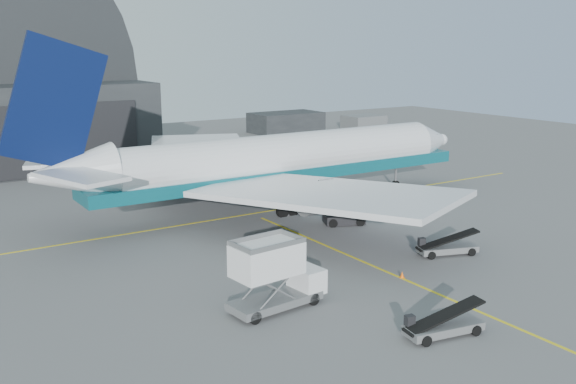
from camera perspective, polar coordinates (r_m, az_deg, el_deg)
ground at (r=51.79m, az=7.96°, el=-6.70°), size 200.00×200.00×0.00m
taxi_lines at (r=61.39m, az=0.19°, el=-3.41°), size 80.00×42.12×0.02m
distant_bldg_a at (r=130.51m, az=-0.18°, el=5.34°), size 14.00×8.00×4.00m
distant_bldg_b at (r=137.34m, az=6.73°, el=5.63°), size 8.00×6.00×2.80m
airliner at (r=68.13m, az=-1.62°, el=2.72°), size 53.01×51.41×18.60m
catering_truck at (r=42.88m, az=-1.24°, el=-7.43°), size 7.04×3.18×4.70m
pushback_tug at (r=63.66m, az=5.11°, el=-2.24°), size 4.45×3.54×1.81m
belt_loader_a at (r=40.91m, az=13.57°, el=-11.50°), size 5.43×2.58×2.03m
belt_loader_b at (r=55.87m, az=13.91°, el=-4.81°), size 5.45×3.28×2.05m
traffic_cone at (r=49.88m, az=10.11°, el=-7.26°), size 0.35×0.35×0.51m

